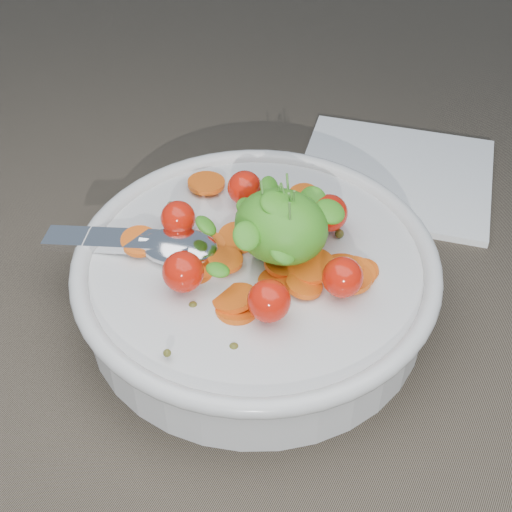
% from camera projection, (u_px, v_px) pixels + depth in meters
% --- Properties ---
extents(ground, '(6.00, 6.00, 0.00)m').
position_uv_depth(ground, '(264.00, 309.00, 0.57)').
color(ground, brown).
rests_on(ground, ground).
extents(bowl, '(0.30, 0.28, 0.12)m').
position_uv_depth(bowl, '(256.00, 277.00, 0.55)').
color(bowl, silver).
rests_on(bowl, ground).
extents(napkin, '(0.21, 0.19, 0.01)m').
position_uv_depth(napkin, '(395.00, 175.00, 0.69)').
color(napkin, white).
rests_on(napkin, ground).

